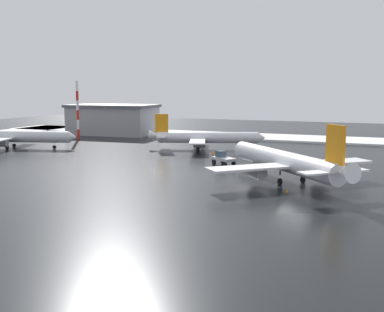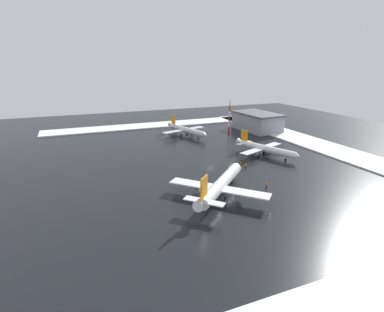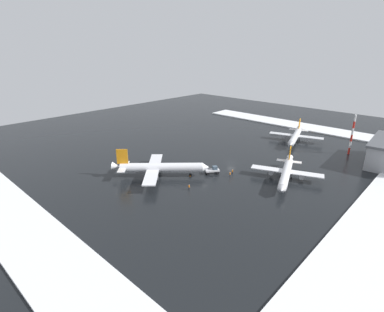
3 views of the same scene
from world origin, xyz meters
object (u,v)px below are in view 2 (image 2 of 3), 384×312
Objects in this scene: airplane_distant_tail at (186,130)px; pushback_tug at (232,169)px; airplane_far_rear at (265,149)px; cargo_hangar at (257,121)px; antenna_mast at (229,116)px; traffic_cone_near_nose at (198,202)px; traffic_cone_mid_line at (232,181)px; ground_crew_by_nose_gear at (246,166)px; ground_crew_mid_apron at (266,185)px; airplane_parked_starboard at (221,184)px; ground_crew_beside_wing at (240,164)px.

airplane_distant_tail reaches higher than pushback_tug.
airplane_far_rear is 0.98× the size of cargo_hangar.
antenna_mast reaches higher than traffic_cone_near_nose.
traffic_cone_near_nose is 1.00× the size of traffic_cone_mid_line.
ground_crew_by_nose_gear is (-9.70, 14.18, -1.64)m from airplane_far_rear.
pushback_tug reaches higher than traffic_cone_near_nose.
airplane_far_rear is at bearing -5.92° from ground_crew_mid_apron.
cargo_hangar is (47.38, -35.57, 3.47)m from ground_crew_by_nose_gear.
antenna_mast reaches higher than airplane_far_rear.
cargo_hangar is (-1.65, -14.80, -3.31)m from antenna_mast.
pushback_tug is at bearing -21.77° from airplane_distant_tail.
cargo_hangar is (62.45, -52.38, 1.39)m from airplane_parked_starboard.
airplane_distant_tail is at bearing -98.48° from ground_crew_by_nose_gear.
ground_crew_by_nose_gear is (-2.26, -0.68, 0.00)m from ground_crew_beside_wing.
airplane_distant_tail is 48.92× the size of traffic_cone_near_nose.
ground_crew_mid_apron is 3.11× the size of traffic_cone_mid_line.
traffic_cone_near_nose is at bearing 145.89° from antenna_mast.
traffic_cone_mid_line is (6.66, -7.29, -2.78)m from airplane_parked_starboard.
pushback_tug is at bearing 152.34° from antenna_mast.
traffic_cone_near_nose is at bearing 125.37° from ground_crew_beside_wing.
airplane_distant_tail is at bearing 26.94° from ground_crew_mid_apron.
airplane_parked_starboard reaches higher than ground_crew_mid_apron.
antenna_mast is at bearing 6.39° from pushback_tug.
airplane_far_rear reaches higher than ground_crew_mid_apron.
antenna_mast is at bearing 149.35° from airplane_far_rear.
traffic_cone_mid_line is (-58.07, 8.09, -2.42)m from airplane_distant_tail.
ground_crew_mid_apron is at bearing -135.52° from pushback_tug.
ground_crew_beside_wing is (3.83, -5.09, -0.31)m from pushback_tug.
airplane_far_rear is at bearing -5.24° from airplane_parked_starboard.
airplane_parked_starboard is 7.85m from traffic_cone_near_nose.
airplane_far_rear reaches higher than traffic_cone_mid_line.
ground_crew_mid_apron and ground_crew_by_nose_gear have the same top height.
cargo_hangar is 47.36× the size of traffic_cone_near_nose.
traffic_cone_near_nose is 16.72m from traffic_cone_mid_line.
airplane_far_rear is at bearing -67.57° from ground_crew_beside_wing.
airplane_far_rear reaches higher than ground_crew_by_nose_gear.
ground_crew_by_nose_gear is at bearing 17.01° from ground_crew_mid_apron.
ground_crew_mid_apron is at bearing -138.74° from traffic_cone_mid_line.
antenna_mast reaches higher than airplane_distant_tail.
antenna_mast is (46.77, -21.44, 6.78)m from ground_crew_beside_wing.
ground_crew_beside_wing is (17.33, -16.14, -2.08)m from airplane_parked_starboard.
traffic_cone_mid_line is (-6.84, 3.76, -1.01)m from pushback_tug.
airplane_parked_starboard is 66.54m from airplane_distant_tail.
traffic_cone_mid_line is (-10.67, 8.85, -0.70)m from ground_crew_beside_wing.
ground_crew_by_nose_gear is at bearing -15.28° from airplane_distant_tail.
ground_crew_by_nose_gear reaches higher than traffic_cone_mid_line.
antenna_mast is at bearing 71.45° from airplane_distant_tail.
cargo_hangar reaches higher than ground_crew_mid_apron.
ground_crew_mid_apron is 3.11× the size of traffic_cone_near_nose.
cargo_hangar is at bearing -6.12° from pushback_tug.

